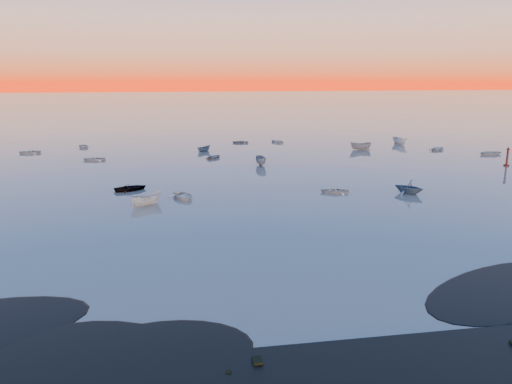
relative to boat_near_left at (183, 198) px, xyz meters
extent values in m
plane|color=slate|center=(7.07, 68.09, 0.00)|extent=(600.00, 600.00, 0.00)
imported|color=silver|center=(0.00, 0.00, 0.00)|extent=(4.42, 2.99, 1.02)
imported|color=silver|center=(-4.23, -2.45, 0.00)|extent=(3.10, 4.11, 1.31)
imported|color=#364D68|center=(28.04, -2.32, 0.00)|extent=(4.14, 3.84, 1.37)
cylinder|color=#3F100D|center=(52.75, 13.22, 0.05)|extent=(0.91, 0.91, 0.30)
cylinder|color=#3F100D|center=(52.75, 13.22, 1.32)|extent=(0.32, 0.32, 2.64)
cone|color=#3F100D|center=(52.75, 13.22, 2.89)|extent=(0.61, 0.61, 0.51)
camera|label=1|loc=(-0.96, -59.21, 14.69)|focal=35.00mm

